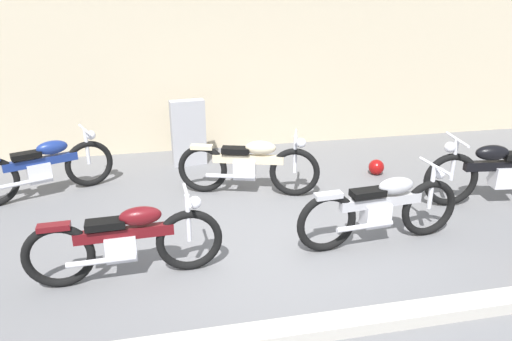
{
  "coord_description": "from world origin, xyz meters",
  "views": [
    {
      "loc": [
        -1.27,
        -4.54,
        2.85
      ],
      "look_at": [
        -0.09,
        1.17,
        0.55
      ],
      "focal_mm": 33.55,
      "sensor_mm": 36.0,
      "label": 1
    }
  ],
  "objects": [
    {
      "name": "motorcycle_silver",
      "position": [
        1.14,
        -0.01,
        0.44
      ],
      "size": [
        2.02,
        0.57,
        0.91
      ],
      "rotation": [
        0.0,
        0.0,
        0.08
      ],
      "color": "black",
      "rests_on": "ground_plane"
    },
    {
      "name": "motorcycle_blue",
      "position": [
        -2.93,
        2.19,
        0.43
      ],
      "size": [
        1.88,
        0.92,
        0.89
      ],
      "rotation": [
        0.0,
        0.0,
        0.39
      ],
      "color": "black",
      "rests_on": "ground_plane"
    },
    {
      "name": "building_wall",
      "position": [
        0.0,
        3.95,
        1.75
      ],
      "size": [
        18.0,
        0.3,
        3.5
      ],
      "primitive_type": "cube",
      "color": "beige",
      "rests_on": "ground_plane"
    },
    {
      "name": "helmet",
      "position": [
        2.03,
        1.99,
        0.12
      ],
      "size": [
        0.24,
        0.24,
        0.24
      ],
      "primitive_type": "sphere",
      "color": "maroon",
      "rests_on": "ground_plane"
    },
    {
      "name": "stone_marker",
      "position": [
        -0.83,
        3.06,
        0.55
      ],
      "size": [
        0.57,
        0.26,
        1.09
      ],
      "primitive_type": "cube",
      "rotation": [
        0.0,
        0.0,
        0.11
      ],
      "color": "#9E9EA3",
      "rests_on": "ground_plane"
    },
    {
      "name": "motorcycle_cream",
      "position": [
        -0.08,
        1.66,
        0.44
      ],
      "size": [
        1.96,
        0.82,
        0.91
      ],
      "rotation": [
        0.0,
        0.0,
        -0.3
      ],
      "color": "black",
      "rests_on": "ground_plane"
    },
    {
      "name": "curb_strip",
      "position": [
        0.0,
        -1.37,
        0.06
      ],
      "size": [
        18.0,
        0.24,
        0.12
      ],
      "primitive_type": "cube",
      "color": "#B7B2A8",
      "rests_on": "ground_plane"
    },
    {
      "name": "ground_plane",
      "position": [
        0.0,
        0.0,
        0.0
      ],
      "size": [
        40.0,
        40.0,
        0.0
      ],
      "primitive_type": "plane",
      "color": "slate"
    },
    {
      "name": "motorcycle_maroon",
      "position": [
        -1.69,
        -0.16,
        0.43
      ],
      "size": [
        1.98,
        0.55,
        0.89
      ],
      "rotation": [
        0.0,
        0.0,
        0.04
      ],
      "color": "black",
      "rests_on": "ground_plane"
    },
    {
      "name": "motorcycle_black",
      "position": [
        3.17,
        0.65,
        0.46
      ],
      "size": [
        2.14,
        0.6,
        0.96
      ],
      "rotation": [
        0.0,
        0.0,
        3.02
      ],
      "color": "black",
      "rests_on": "ground_plane"
    }
  ]
}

